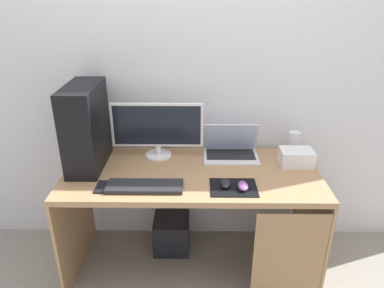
# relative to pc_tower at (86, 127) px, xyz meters

# --- Properties ---
(ground_plane) EXTENTS (8.00, 8.00, 0.00)m
(ground_plane) POSITION_rel_pc_tower_xyz_m (0.63, -0.08, -0.97)
(ground_plane) COLOR gray
(wall_back) EXTENTS (4.00, 0.05, 2.60)m
(wall_back) POSITION_rel_pc_tower_xyz_m (0.64, 0.30, 0.33)
(wall_back) COLOR silver
(wall_back) RESTS_ON ground_plane
(desk) EXTENTS (1.53, 0.68, 0.72)m
(desk) POSITION_rel_pc_tower_xyz_m (0.65, -0.09, -0.39)
(desk) COLOR #A37A51
(desk) RESTS_ON ground_plane
(pc_tower) EXTENTS (0.19, 0.43, 0.51)m
(pc_tower) POSITION_rel_pc_tower_xyz_m (0.00, 0.00, 0.00)
(pc_tower) COLOR black
(pc_tower) RESTS_ON desk
(monitor) EXTENTS (0.58, 0.17, 0.36)m
(monitor) POSITION_rel_pc_tower_xyz_m (0.41, 0.12, -0.06)
(monitor) COLOR white
(monitor) RESTS_ON desk
(laptop) EXTENTS (0.35, 0.24, 0.22)m
(laptop) POSITION_rel_pc_tower_xyz_m (0.88, 0.14, -0.21)
(laptop) COLOR silver
(laptop) RESTS_ON desk
(speaker) EXTENTS (0.07, 0.07, 0.15)m
(speaker) POSITION_rel_pc_tower_xyz_m (1.30, 0.17, -0.18)
(speaker) COLOR silver
(speaker) RESTS_ON desk
(projector) EXTENTS (0.20, 0.14, 0.10)m
(projector) POSITION_rel_pc_tower_xyz_m (1.28, 0.01, -0.20)
(projector) COLOR white
(projector) RESTS_ON desk
(keyboard) EXTENTS (0.42, 0.14, 0.02)m
(keyboard) POSITION_rel_pc_tower_xyz_m (0.38, -0.28, -0.24)
(keyboard) COLOR #232326
(keyboard) RESTS_ON desk
(mousepad) EXTENTS (0.26, 0.20, 0.00)m
(mousepad) POSITION_rel_pc_tower_xyz_m (0.87, -0.27, -0.25)
(mousepad) COLOR black
(mousepad) RESTS_ON desk
(mouse_left) EXTENTS (0.06, 0.10, 0.03)m
(mouse_left) POSITION_rel_pc_tower_xyz_m (0.82, -0.26, -0.23)
(mouse_left) COLOR black
(mouse_left) RESTS_ON mousepad
(mouse_right) EXTENTS (0.06, 0.10, 0.03)m
(mouse_right) POSITION_rel_pc_tower_xyz_m (0.92, -0.28, -0.23)
(mouse_right) COLOR #8C4C99
(mouse_right) RESTS_ON mousepad
(cell_phone) EXTENTS (0.07, 0.13, 0.01)m
(cell_phone) POSITION_rel_pc_tower_xyz_m (0.14, -0.28, -0.25)
(cell_phone) COLOR black
(cell_phone) RESTS_ON desk
(subwoofer) EXTENTS (0.25, 0.25, 0.25)m
(subwoofer) POSITION_rel_pc_tower_xyz_m (0.49, 0.09, -0.85)
(subwoofer) COLOR black
(subwoofer) RESTS_ON ground_plane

